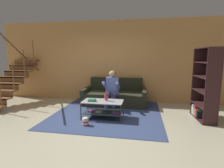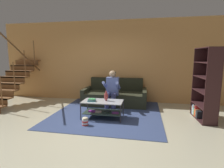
# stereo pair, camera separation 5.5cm
# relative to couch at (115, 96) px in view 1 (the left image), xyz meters

# --- Properties ---
(ground) EXTENTS (16.80, 16.80, 0.00)m
(ground) POSITION_rel_couch_xyz_m (-0.28, -1.93, -0.28)
(ground) COLOR #BEBA9B
(back_partition) EXTENTS (8.40, 0.12, 2.90)m
(back_partition) POSITION_rel_couch_xyz_m (-0.28, 0.53, 1.17)
(back_partition) COLOR tan
(back_partition) RESTS_ON ground
(staircase_run) EXTENTS (0.98, 2.22, 2.42)m
(staircase_run) POSITION_rel_couch_xyz_m (-3.50, -0.58, 0.58)
(staircase_run) COLOR brown
(staircase_run) RESTS_ON ground
(couch) EXTENTS (2.12, 0.96, 0.88)m
(couch) POSITION_rel_couch_xyz_m (0.00, 0.00, 0.00)
(couch) COLOR #2A2D1D
(couch) RESTS_ON ground
(person_seated_center) EXTENTS (0.50, 0.58, 1.19)m
(person_seated_center) POSITION_rel_couch_xyz_m (-0.00, -0.56, 0.37)
(person_seated_center) COLOR navy
(person_seated_center) RESTS_ON ground
(coffee_table) EXTENTS (1.06, 0.57, 0.47)m
(coffee_table) POSITION_rel_couch_xyz_m (-0.09, -1.43, 0.02)
(coffee_table) COLOR #B8BBC0
(coffee_table) RESTS_ON ground
(area_rug) EXTENTS (3.00, 3.37, 0.01)m
(area_rug) POSITION_rel_couch_xyz_m (-0.04, -0.84, -0.28)
(area_rug) COLOR #364570
(area_rug) RESTS_ON ground
(vase) EXTENTS (0.10, 0.10, 0.26)m
(vase) POSITION_rel_couch_xyz_m (-0.00, -1.39, 0.31)
(vase) COLOR maroon
(vase) RESTS_ON coffee_table
(book_stack) EXTENTS (0.24, 0.20, 0.07)m
(book_stack) POSITION_rel_couch_xyz_m (-0.36, -1.50, 0.22)
(book_stack) COLOR teal
(book_stack) RESTS_ON coffee_table
(bookshelf) EXTENTS (0.41, 0.95, 1.85)m
(bookshelf) POSITION_rel_couch_xyz_m (2.55, -0.99, 0.48)
(bookshelf) COLOR #371D1F
(bookshelf) RESTS_ON ground
(popcorn_tub) EXTENTS (0.15, 0.15, 0.21)m
(popcorn_tub) POSITION_rel_couch_xyz_m (-0.37, -2.01, -0.18)
(popcorn_tub) COLOR red
(popcorn_tub) RESTS_ON ground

